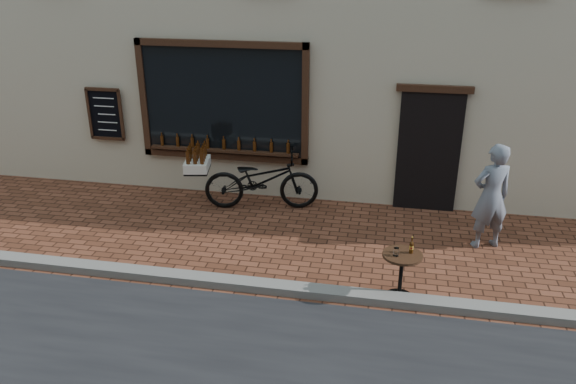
# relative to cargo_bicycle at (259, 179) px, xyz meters

# --- Properties ---
(ground) EXTENTS (90.00, 90.00, 0.00)m
(ground) POSITION_rel_cargo_bicycle_xyz_m (1.10, -2.92, -0.56)
(ground) COLOR #4E2819
(ground) RESTS_ON ground
(kerb) EXTENTS (90.00, 0.25, 0.12)m
(kerb) POSITION_rel_cargo_bicycle_xyz_m (1.10, -2.72, -0.50)
(kerb) COLOR slate
(kerb) RESTS_ON ground
(cargo_bicycle) EXTENTS (2.50, 1.12, 1.18)m
(cargo_bicycle) POSITION_rel_cargo_bicycle_xyz_m (0.00, 0.00, 0.00)
(cargo_bicycle) COLOR black
(cargo_bicycle) RESTS_ON ground
(bistro_table) EXTENTS (0.54, 0.54, 0.93)m
(bistro_table) POSITION_rel_cargo_bicycle_xyz_m (2.60, -2.57, -0.07)
(bistro_table) COLOR black
(bistro_table) RESTS_ON ground
(pedestrian) EXTENTS (0.74, 0.62, 1.74)m
(pedestrian) POSITION_rel_cargo_bicycle_xyz_m (3.94, -0.77, 0.31)
(pedestrian) COLOR slate
(pedestrian) RESTS_ON ground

